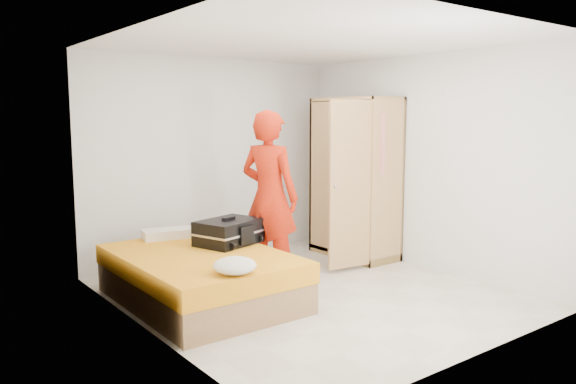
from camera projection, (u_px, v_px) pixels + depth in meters
room at (311, 171)px, 5.77m from camera, size 4.00×4.02×2.60m
bed at (201, 277)px, 5.64m from camera, size 1.42×2.02×0.50m
wardrobe at (354, 182)px, 7.36m from camera, size 1.17×1.20×2.10m
person at (269, 197)px, 6.26m from camera, size 0.70×0.83×1.93m
suitcase at (229, 232)px, 5.99m from camera, size 0.79×0.67×0.29m
round_cushion at (235, 266)px, 4.86m from camera, size 0.38×0.38×0.14m
pillow at (168, 234)px, 6.30m from camera, size 0.60×0.39×0.10m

